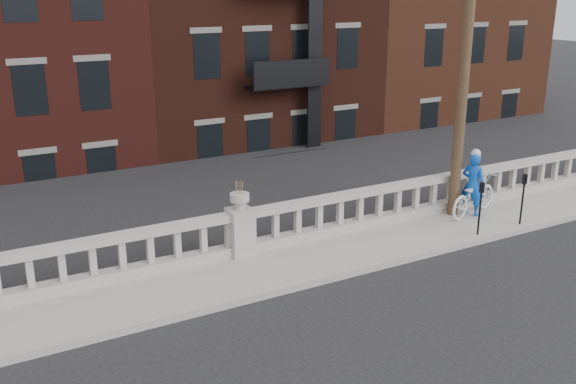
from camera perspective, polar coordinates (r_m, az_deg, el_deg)
ground at (r=11.98m, az=4.09°, el=-12.70°), size 120.00×120.00×0.00m
sidewalk at (r=14.25m, az=-2.56°, el=-7.09°), size 32.00×2.20×0.15m
balustrade at (r=14.81m, az=-4.25°, el=-3.73°), size 28.00×0.34×1.03m
planter_pedestal at (r=14.74m, az=-4.26°, el=-3.05°), size 0.55×0.55×1.76m
lower_level at (r=32.42m, az=-18.16°, el=10.90°), size 80.00×44.00×20.80m
utility_pole at (r=17.08m, az=15.74°, el=14.39°), size 1.60×0.28×10.00m
parking_meter_c at (r=16.48m, az=16.74°, el=-0.89°), size 0.10×0.09×1.36m
parking_meter_d at (r=17.55m, az=20.18°, el=-0.11°), size 0.10×0.09×1.36m
bicycle at (r=18.01m, az=16.14°, el=-0.28°), size 2.16×1.26×1.08m
cyclist at (r=17.88m, az=16.12°, el=0.68°), size 0.63×0.74×1.72m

